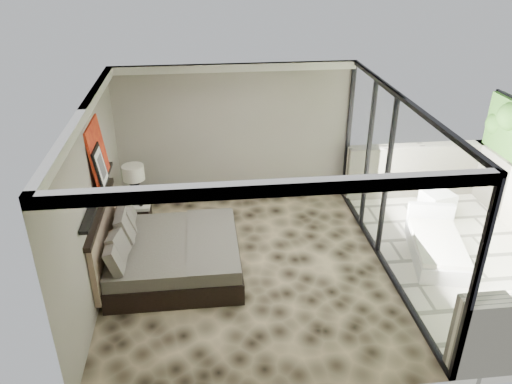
{
  "coord_description": "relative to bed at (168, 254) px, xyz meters",
  "views": [
    {
      "loc": [
        -0.62,
        -6.56,
        4.82
      ],
      "look_at": [
        0.17,
        0.4,
        1.24
      ],
      "focal_mm": 35.0,
      "sensor_mm": 36.0,
      "label": 1
    }
  ],
  "objects": [
    {
      "name": "ottoman",
      "position": [
        5.04,
        1.24,
        -0.09
      ],
      "size": [
        0.61,
        0.61,
        0.51
      ],
      "primitive_type": "cube",
      "rotation": [
        0.0,
        0.0,
        0.21
      ],
      "color": "white",
      "rests_on": "terrace_slab"
    },
    {
      "name": "framed_print",
      "position": [
        -0.88,
        0.18,
        1.48
      ],
      "size": [
        0.11,
        0.5,
        0.6
      ],
      "primitive_type": "cube",
      "rotation": [
        0.0,
        -0.14,
        0.0
      ],
      "color": "black",
      "rests_on": "picture_ledge"
    },
    {
      "name": "bed",
      "position": [
        0.0,
        0.0,
        0.0
      ],
      "size": [
        2.11,
        2.04,
        1.16
      ],
      "color": "black",
      "rests_on": "floor"
    },
    {
      "name": "picture_ledge",
      "position": [
        -0.92,
        -0.06,
        1.16
      ],
      "size": [
        0.12,
        2.2,
        0.05
      ],
      "primitive_type": "cube",
      "color": "black",
      "rests_on": "left_wall"
    },
    {
      "name": "floor",
      "position": [
        1.26,
        -0.16,
        -0.34
      ],
      "size": [
        5.0,
        5.0,
        0.0
      ],
      "primitive_type": "plane",
      "color": "black",
      "rests_on": "ground"
    },
    {
      "name": "nightstand",
      "position": [
        -0.65,
        1.49,
        -0.06
      ],
      "size": [
        0.71,
        0.71,
        0.56
      ],
      "primitive_type": "cube",
      "rotation": [
        0.0,
        0.0,
        -0.31
      ],
      "color": "black",
      "rests_on": "floor"
    },
    {
      "name": "glass_wall",
      "position": [
        3.51,
        -0.16,
        1.06
      ],
      "size": [
        0.08,
        5.0,
        2.8
      ],
      "primitive_type": "cube",
      "color": "white",
      "rests_on": "floor"
    },
    {
      "name": "table_lamp",
      "position": [
        -0.62,
        1.52,
        0.63
      ],
      "size": [
        0.39,
        0.39,
        0.71
      ],
      "color": "black",
      "rests_on": "nightstand"
    },
    {
      "name": "lounger",
      "position": [
        4.46,
        -0.06,
        -0.15
      ],
      "size": [
        1.14,
        1.74,
        0.63
      ],
      "rotation": [
        0.0,
        0.0,
        -0.23
      ],
      "color": "silver",
      "rests_on": "terrace_slab"
    },
    {
      "name": "back_wall",
      "position": [
        1.26,
        2.33,
        1.06
      ],
      "size": [
        4.5,
        0.02,
        2.8
      ],
      "primitive_type": "cube",
      "color": "gray",
      "rests_on": "floor"
    },
    {
      "name": "left_wall",
      "position": [
        -0.98,
        -0.16,
        1.06
      ],
      "size": [
        0.02,
        5.0,
        2.8
      ],
      "primitive_type": "cube",
      "color": "gray",
      "rests_on": "floor"
    },
    {
      "name": "terrace_slab",
      "position": [
        5.01,
        -0.16,
        -0.4
      ],
      "size": [
        3.0,
        5.0,
        0.12
      ],
      "primitive_type": "cube",
      "color": "beige",
      "rests_on": "ground"
    },
    {
      "name": "abstract_canvas",
      "position": [
        -0.93,
        0.39,
        1.63
      ],
      "size": [
        0.13,
        0.9,
        0.9
      ],
      "primitive_type": "cube",
      "rotation": [
        0.0,
        -0.1,
        0.0
      ],
      "color": "red",
      "rests_on": "picture_ledge"
    },
    {
      "name": "ceiling",
      "position": [
        1.26,
        -0.16,
        2.45
      ],
      "size": [
        4.5,
        5.0,
        0.02
      ],
      "primitive_type": "cube",
      "color": "silver",
      "rests_on": "back_wall"
    }
  ]
}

